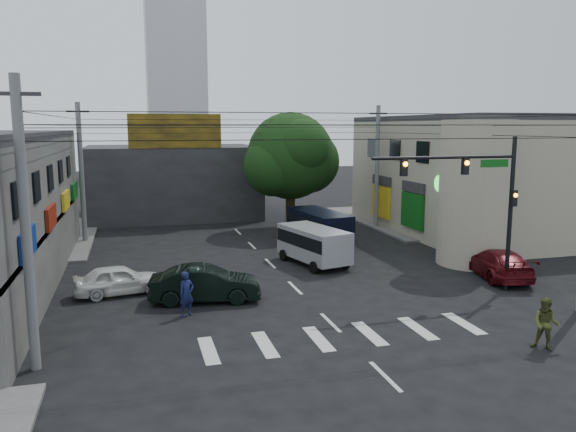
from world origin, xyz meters
name	(u,v)px	position (x,y,z in m)	size (l,w,h in m)	color
ground	(308,300)	(0.00, 0.00, 0.00)	(160.00, 160.00, 0.00)	black
sidewalk_far_right	(448,218)	(18.00, 18.00, 0.07)	(16.00, 16.00, 0.15)	#514F4C
building_right	(487,176)	(18.00, 13.00, 4.00)	(14.00, 18.00, 8.00)	gray
corner_column	(476,193)	(11.00, 4.00, 4.00)	(4.00, 4.00, 8.00)	gray
building_far	(172,181)	(-4.00, 26.00, 3.00)	(14.00, 10.00, 6.00)	#232326
billboard	(175,131)	(-4.00, 21.10, 7.30)	(7.00, 0.30, 2.60)	olive
tower_distant	(174,34)	(0.00, 70.00, 22.00)	(9.00, 9.00, 44.00)	silver
street_tree	(290,156)	(4.00, 17.00, 5.47)	(6.40, 6.40, 8.70)	black
traffic_gantry	(480,190)	(7.82, -1.00, 4.83)	(7.10, 0.35, 7.20)	black
utility_pole_near_left	(26,227)	(-10.50, -4.50, 4.60)	(0.32, 0.32, 9.20)	#59595B
utility_pole_far_left	(81,174)	(-10.50, 16.00, 4.60)	(0.32, 0.32, 9.20)	#59595B
utility_pole_far_right	(377,167)	(10.50, 16.00, 4.60)	(0.32, 0.32, 9.20)	#59595B
dark_sedan	(205,284)	(-4.39, 1.06, 0.79)	(5.02, 2.39, 1.59)	black
white_compact	(119,280)	(-8.07, 3.20, 0.69)	(4.25, 2.26, 1.38)	silver
maroon_sedan	(498,263)	(10.50, 1.04, 0.74)	(3.14, 5.45, 1.49)	#4C0A10
silver_minivan	(314,246)	(2.30, 6.17, 1.04)	(3.15, 5.17, 2.07)	#ABACB3
navy_van	(319,229)	(4.19, 10.85, 1.13)	(2.85, 5.87, 2.25)	black
traffic_officer	(187,294)	(-5.37, -0.68, 0.93)	(0.80, 0.71, 1.85)	#121741
pedestrian_olive	(546,324)	(6.24, -7.51, 0.92)	(1.11, 1.13, 1.84)	#434921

